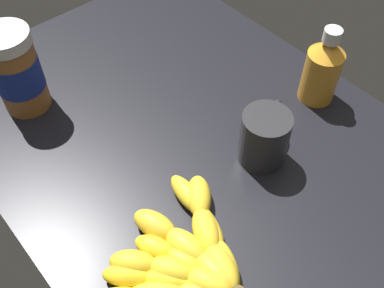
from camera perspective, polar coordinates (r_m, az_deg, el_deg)
The scene contains 5 objects.
ground_plane at distance 81.82cm, azimuth 0.45°, elevation -0.34°, with size 96.83×65.82×3.53cm, color black.
banana_bunch at distance 66.60cm, azimuth -0.91°, elevation -13.90°, with size 22.11×27.75×3.80cm.
peanut_butter_jar at distance 86.68cm, azimuth -21.11°, elevation 8.50°, with size 8.77×8.77×16.22cm.
honey_bottle at distance 86.64cm, azimuth 16.03°, elevation 9.03°, with size 6.70×6.70×15.39cm.
coffee_mug at distance 75.45cm, azimuth 9.07°, elevation 0.86°, with size 8.11×11.41×9.80cm.
Camera 1 is at (-38.39, 34.10, 61.93)cm, focal length 42.57 mm.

